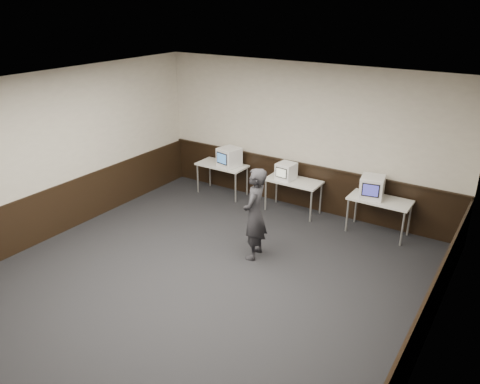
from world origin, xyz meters
name	(u,v)px	position (x,y,z in m)	size (l,w,h in m)	color
floor	(192,290)	(0.00, 0.00, 0.00)	(8.00, 8.00, 0.00)	black
ceiling	(182,93)	(0.00, 0.00, 3.20)	(8.00, 8.00, 0.00)	white
back_wall	(304,138)	(0.00, 4.00, 1.60)	(7.00, 7.00, 0.00)	#BCB3A5
left_wall	(42,159)	(-3.50, 0.00, 1.60)	(8.00, 8.00, 0.00)	#BCB3A5
right_wall	(430,268)	(3.50, 0.00, 1.60)	(8.00, 8.00, 0.00)	#BCB3A5
wainscot_back	(301,185)	(0.00, 3.98, 0.50)	(6.98, 0.04, 1.00)	black
wainscot_left	(52,213)	(-3.48, 0.00, 0.50)	(0.04, 7.98, 1.00)	black
wainscot_right	(414,345)	(3.48, 0.00, 0.50)	(0.04, 7.98, 1.00)	black
wainscot_rail	(302,164)	(0.00, 3.96, 1.02)	(6.98, 0.06, 0.04)	black
desk_left	(222,167)	(-1.90, 3.60, 0.68)	(1.20, 0.60, 0.75)	silver
desk_center	(294,183)	(0.00, 3.60, 0.68)	(1.20, 0.60, 0.75)	silver
desk_right	(380,202)	(1.90, 3.60, 0.68)	(1.20, 0.60, 0.75)	silver
emac_left	(229,157)	(-1.69, 3.59, 0.97)	(0.53, 0.55, 0.44)	white
emac_center	(286,171)	(-0.17, 3.56, 0.93)	(0.40, 0.42, 0.37)	white
emac_right	(372,187)	(1.72, 3.58, 0.97)	(0.52, 0.54, 0.44)	white
person	(255,214)	(0.30, 1.48, 0.86)	(0.63, 0.41, 1.72)	#232328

